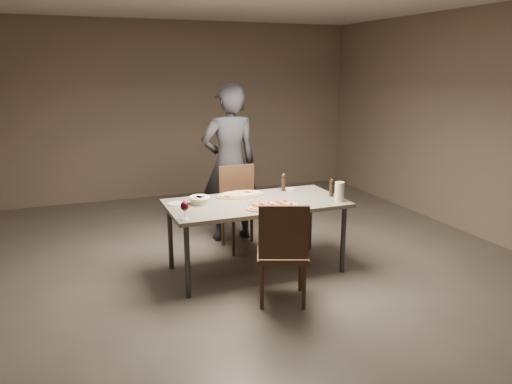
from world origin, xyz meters
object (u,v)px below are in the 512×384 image
object	(u,v)px
dining_table	(256,207)
ham_pizza	(240,194)
diner	(230,164)
chair_near	(283,248)
carafe	(339,192)
pepper_mill_left	(332,188)
bread_basket	(199,199)
chair_far	(240,202)
zucchini_pizza	(273,206)

from	to	relation	value
dining_table	ham_pizza	xyz separation A→B (m)	(-0.07, 0.27, 0.07)
dining_table	diner	distance (m)	1.10
ham_pizza	chair_near	size ratio (longest dim) A/B	0.54
carafe	pepper_mill_left	bearing A→B (deg)	84.43
dining_table	bread_basket	size ratio (longest dim) A/B	8.41
chair_near	diner	world-z (taller)	diner
pepper_mill_left	chair_far	distance (m)	1.16
chair_near	zucchini_pizza	bearing A→B (deg)	98.10
ham_pizza	chair_far	xyz separation A→B (m)	(0.16, 0.48, -0.23)
diner	ham_pizza	bearing A→B (deg)	79.18
bread_basket	chair_near	bearing A→B (deg)	-62.14
dining_table	diner	xyz separation A→B (m)	(0.07, 1.06, 0.26)
chair_far	ham_pizza	bearing A→B (deg)	69.96
pepper_mill_left	carafe	world-z (taller)	carafe
dining_table	bread_basket	distance (m)	0.58
dining_table	chair_far	world-z (taller)	chair_far
chair_far	carafe	bearing A→B (deg)	123.14
dining_table	carafe	world-z (taller)	carafe
zucchini_pizza	chair_far	distance (m)	1.06
pepper_mill_left	chair_far	world-z (taller)	chair_far
bread_basket	diner	xyz separation A→B (m)	(0.63, 0.93, 0.15)
dining_table	diner	bearing A→B (deg)	86.04
zucchini_pizza	ham_pizza	bearing A→B (deg)	111.32
ham_pizza	bread_basket	world-z (taller)	bread_basket
chair_near	diner	xyz separation A→B (m)	(0.14, 1.87, 0.41)
ham_pizza	carafe	size ratio (longest dim) A/B	2.63
bread_basket	pepper_mill_left	world-z (taller)	pepper_mill_left
chair_far	diner	distance (m)	0.51
carafe	chair_near	distance (m)	1.06
dining_table	chair_near	size ratio (longest dim) A/B	1.88
bread_basket	chair_far	xyz separation A→B (m)	(0.65, 0.62, -0.26)
chair_near	diner	distance (m)	1.92
ham_pizza	chair_near	distance (m)	1.11
carafe	chair_far	bearing A→B (deg)	124.21
carafe	chair_near	world-z (taller)	chair_near
pepper_mill_left	carafe	xyz separation A→B (m)	(-0.02, -0.19, 0.01)
carafe	chair_near	xyz separation A→B (m)	(-0.87, -0.52, -0.31)
dining_table	pepper_mill_left	xyz separation A→B (m)	(0.82, -0.09, 0.15)
ham_pizza	carafe	world-z (taller)	carafe
zucchini_pizza	ham_pizza	world-z (taller)	zucchini_pizza
chair_far	bread_basket	bearing A→B (deg)	42.67
dining_table	pepper_mill_left	bearing A→B (deg)	-6.57
zucchini_pizza	pepper_mill_left	bearing A→B (deg)	21.40
dining_table	bread_basket	bearing A→B (deg)	166.97
bread_basket	zucchini_pizza	bearing A→B (deg)	-33.31
pepper_mill_left	diner	distance (m)	1.38
pepper_mill_left	chair_near	distance (m)	1.18
carafe	zucchini_pizza	bearing A→B (deg)	179.34
zucchini_pizza	diner	world-z (taller)	diner
chair_near	chair_far	world-z (taller)	chair_far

